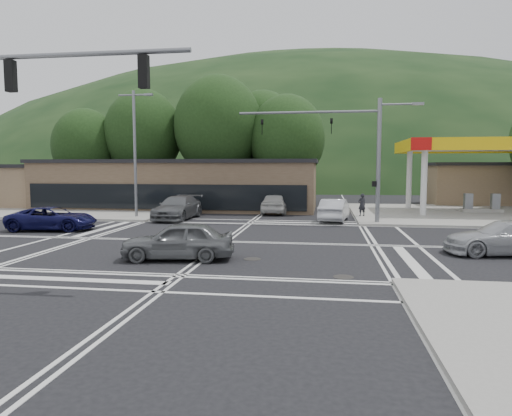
# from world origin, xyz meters

# --- Properties ---
(ground) EXTENTS (120.00, 120.00, 0.00)m
(ground) POSITION_xyz_m (0.00, 0.00, 0.00)
(ground) COLOR black
(ground) RESTS_ON ground
(sidewalk_ne) EXTENTS (16.00, 16.00, 0.15)m
(sidewalk_ne) POSITION_xyz_m (15.00, 15.00, 0.07)
(sidewalk_ne) COLOR gray
(sidewalk_ne) RESTS_ON ground
(sidewalk_nw) EXTENTS (16.00, 16.00, 0.15)m
(sidewalk_nw) POSITION_xyz_m (-15.00, 15.00, 0.07)
(sidewalk_nw) COLOR gray
(sidewalk_nw) RESTS_ON ground
(gas_station_canopy) EXTENTS (12.32, 8.34, 5.75)m
(gas_station_canopy) POSITION_xyz_m (16.99, 15.99, 5.04)
(gas_station_canopy) COLOR silver
(gas_station_canopy) RESTS_ON ground
(convenience_store) EXTENTS (10.00, 6.00, 3.80)m
(convenience_store) POSITION_xyz_m (20.00, 25.00, 1.90)
(convenience_store) COLOR #846B4F
(convenience_store) RESTS_ON ground
(commercial_row) EXTENTS (24.00, 8.00, 4.00)m
(commercial_row) POSITION_xyz_m (-8.00, 17.00, 2.00)
(commercial_row) COLOR brown
(commercial_row) RESTS_ON ground
(commercial_nw) EXTENTS (8.00, 7.00, 3.60)m
(commercial_nw) POSITION_xyz_m (-24.00, 17.00, 1.80)
(commercial_nw) COLOR #846B4F
(commercial_nw) RESTS_ON ground
(hill_north) EXTENTS (252.00, 126.00, 140.00)m
(hill_north) POSITION_xyz_m (0.00, 90.00, 0.00)
(hill_north) COLOR black
(hill_north) RESTS_ON ground
(tree_n_a) EXTENTS (8.00, 8.00, 11.75)m
(tree_n_a) POSITION_xyz_m (-14.00, 24.00, 7.14)
(tree_n_a) COLOR #382619
(tree_n_a) RESTS_ON ground
(tree_n_b) EXTENTS (9.00, 9.00, 12.98)m
(tree_n_b) POSITION_xyz_m (-6.00, 24.00, 7.79)
(tree_n_b) COLOR #382619
(tree_n_b) RESTS_ON ground
(tree_n_c) EXTENTS (7.60, 7.60, 10.87)m
(tree_n_c) POSITION_xyz_m (1.00, 24.00, 6.49)
(tree_n_c) COLOR #382619
(tree_n_c) RESTS_ON ground
(tree_n_d) EXTENTS (6.80, 6.80, 9.76)m
(tree_n_d) POSITION_xyz_m (-20.00, 23.00, 5.84)
(tree_n_d) COLOR #382619
(tree_n_d) RESTS_ON ground
(tree_n_e) EXTENTS (8.40, 8.40, 11.98)m
(tree_n_e) POSITION_xyz_m (-2.00, 28.00, 7.14)
(tree_n_e) COLOR #382619
(tree_n_e) RESTS_ON ground
(streetlight_nw) EXTENTS (2.50, 0.25, 9.00)m
(streetlight_nw) POSITION_xyz_m (-8.44, 9.00, 5.05)
(streetlight_nw) COLOR slate
(streetlight_nw) RESTS_ON ground
(signal_mast_ne) EXTENTS (11.65, 0.30, 8.00)m
(signal_mast_ne) POSITION_xyz_m (6.95, 8.20, 5.07)
(signal_mast_ne) COLOR slate
(signal_mast_ne) RESTS_ON ground
(car_blue_west) EXTENTS (5.20, 2.87, 1.38)m
(car_blue_west) POSITION_xyz_m (-10.84, 2.48, 0.69)
(car_blue_west) COLOR #0E0E3E
(car_blue_west) RESTS_ON ground
(car_grey_center) EXTENTS (4.67, 2.43, 1.52)m
(car_grey_center) POSITION_xyz_m (-0.92, -4.50, 0.76)
(car_grey_center) COLOR slate
(car_grey_center) RESTS_ON ground
(car_silver_east) EXTENTS (5.16, 2.47, 1.45)m
(car_silver_east) POSITION_xyz_m (12.41, -1.49, 0.72)
(car_silver_east) COLOR #ACAFB4
(car_silver_east) RESTS_ON ground
(car_queue_a) EXTENTS (2.26, 4.81, 1.53)m
(car_queue_a) POSITION_xyz_m (5.50, 9.51, 0.76)
(car_queue_a) COLOR #BABCC2
(car_queue_a) RESTS_ON ground
(car_queue_b) EXTENTS (2.06, 4.94, 1.67)m
(car_queue_b) POSITION_xyz_m (1.00, 14.00, 0.84)
(car_queue_b) COLOR silver
(car_queue_b) RESTS_ON ground
(car_northbound) EXTENTS (2.53, 5.71, 1.63)m
(car_northbound) POSITION_xyz_m (-5.44, 9.05, 0.82)
(car_northbound) COLOR #545759
(car_northbound) RESTS_ON ground
(pedestrian) EXTENTS (0.70, 0.61, 1.61)m
(pedestrian) POSITION_xyz_m (7.50, 11.74, 0.96)
(pedestrian) COLOR black
(pedestrian) RESTS_ON sidewalk_ne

